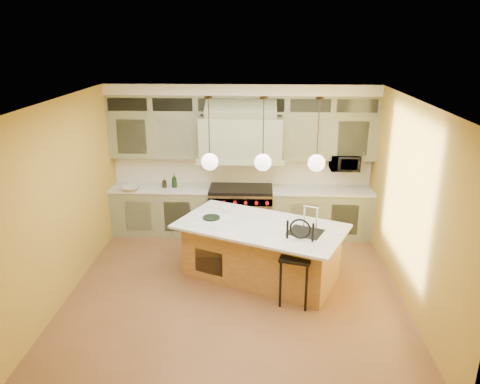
{
  "coord_description": "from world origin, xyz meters",
  "views": [
    {
      "loc": [
        0.36,
        -6.33,
        3.76
      ],
      "look_at": [
        0.05,
        0.7,
        1.36
      ],
      "focal_mm": 35.0,
      "sensor_mm": 36.0,
      "label": 1
    }
  ],
  "objects_px": {
    "kitchen_island": "(262,250)",
    "counter_stool": "(297,257)",
    "microwave": "(345,162)",
    "range": "(241,211)"
  },
  "relations": [
    {
      "from": "counter_stool",
      "to": "range",
      "type": "bearing_deg",
      "value": 125.53
    },
    {
      "from": "kitchen_island",
      "to": "microwave",
      "type": "relative_size",
      "value": 5.33
    },
    {
      "from": "counter_stool",
      "to": "microwave",
      "type": "height_order",
      "value": "microwave"
    },
    {
      "from": "range",
      "to": "counter_stool",
      "type": "relative_size",
      "value": 0.96
    },
    {
      "from": "range",
      "to": "microwave",
      "type": "distance_m",
      "value": 2.18
    },
    {
      "from": "microwave",
      "to": "kitchen_island",
      "type": "bearing_deg",
      "value": -130.59
    },
    {
      "from": "range",
      "to": "kitchen_island",
      "type": "relative_size",
      "value": 0.42
    },
    {
      "from": "kitchen_island",
      "to": "microwave",
      "type": "height_order",
      "value": "microwave"
    },
    {
      "from": "kitchen_island",
      "to": "counter_stool",
      "type": "xyz_separation_m",
      "value": [
        0.5,
        -0.71,
        0.25
      ]
    },
    {
      "from": "kitchen_island",
      "to": "counter_stool",
      "type": "bearing_deg",
      "value": -30.83
    }
  ]
}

